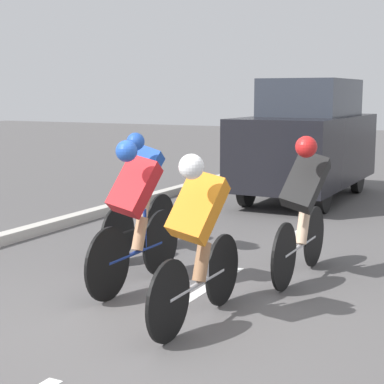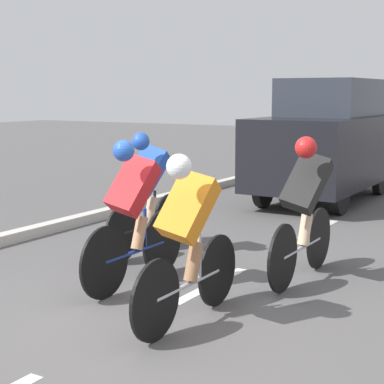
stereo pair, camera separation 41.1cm
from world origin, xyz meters
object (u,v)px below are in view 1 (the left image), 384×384
object	(u,v)px
cyclist_black	(303,205)
cyclist_red	(135,213)
support_car	(307,140)
cyclist_blue	(140,191)
cyclist_orange	(198,236)

from	to	relation	value
cyclist_black	cyclist_red	bearing A→B (deg)	37.67
cyclist_black	support_car	world-z (taller)	support_car
cyclist_red	cyclist_black	bearing A→B (deg)	-142.33
cyclist_blue	cyclist_black	bearing A→B (deg)	176.59
cyclist_blue	cyclist_black	world-z (taller)	cyclist_black
cyclist_red	support_car	distance (m)	6.17
cyclist_red	cyclist_black	xyz separation A→B (m)	(-1.39, -1.07, 0.02)
cyclist_orange	cyclist_red	bearing A→B (deg)	-31.57
support_car	cyclist_black	bearing A→B (deg)	106.84
cyclist_black	support_car	size ratio (longest dim) A/B	0.44
cyclist_red	support_car	bearing A→B (deg)	-88.59
cyclist_blue	support_car	size ratio (longest dim) A/B	0.43
cyclist_orange	cyclist_blue	xyz separation A→B (m)	(1.69, -1.82, 0.02)
cyclist_blue	cyclist_black	distance (m)	2.07
cyclist_red	cyclist_black	world-z (taller)	cyclist_black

